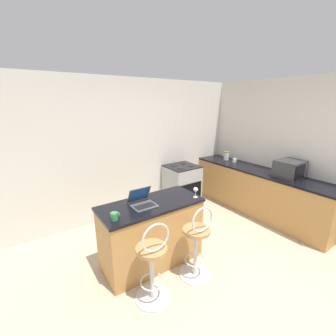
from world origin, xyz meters
TOP-DOWN VIEW (x-y plane):
  - ground_plane at (0.00, 0.00)m, footprint 20.00×20.00m
  - wall_back at (0.00, 2.36)m, footprint 12.00×0.06m
  - wall_right at (2.44, 0.00)m, footprint 0.06×12.00m
  - breakfast_bar at (-0.40, 0.83)m, footprint 1.37×0.62m
  - counter_right at (2.11, 0.91)m, footprint 0.64×2.86m
  - bar_stool_near at (-0.72, 0.26)m, footprint 0.40×0.40m
  - bar_stool_far at (-0.08, 0.26)m, footprint 0.40×0.40m
  - laptop at (-0.52, 0.85)m, footprint 0.31×0.30m
  - microwave at (2.13, 0.37)m, footprint 0.45×0.40m
  - stove_range at (1.03, 2.00)m, footprint 0.64×0.61m
  - mug_white at (2.17, 1.59)m, footprint 0.09×0.08m
  - wine_glass_tall at (0.21, 0.64)m, footprint 0.07×0.07m
  - mug_green at (-0.96, 0.68)m, footprint 0.10×0.08m
  - storage_jar at (2.18, 1.84)m, footprint 0.12×0.12m

SIDE VIEW (x-z plane):
  - ground_plane at x=0.00m, z-range 0.00..0.00m
  - stove_range at x=1.03m, z-range 0.00..0.90m
  - counter_right at x=2.11m, z-range 0.00..0.90m
  - breakfast_bar at x=-0.40m, z-range 0.00..0.90m
  - bar_stool_near at x=-0.72m, z-range -0.03..0.98m
  - bar_stool_far at x=-0.08m, z-range -0.03..0.98m
  - mug_white at x=2.17m, z-range 0.90..0.98m
  - mug_green at x=-0.96m, z-range 0.90..0.99m
  - laptop at x=-0.52m, z-range 0.84..1.07m
  - storage_jar at x=2.18m, z-range 0.90..1.09m
  - wine_glass_tall at x=0.21m, z-range 0.93..1.08m
  - microwave at x=2.13m, z-range 0.90..1.20m
  - wall_back at x=0.00m, z-range 0.00..2.60m
  - wall_right at x=2.44m, z-range 0.00..2.60m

